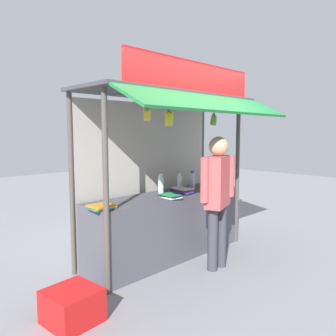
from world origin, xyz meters
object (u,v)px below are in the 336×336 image
(magazine_stack_mid_right, at_px, (101,207))
(banana_bunch_inner_right, at_px, (147,115))
(magazine_stack_far_left, at_px, (182,191))
(vendor_person, at_px, (218,190))
(water_bottle_back_right, at_px, (161,184))
(banana_bunch_inner_left, at_px, (214,120))
(magazine_stack_back_left, at_px, (170,196))
(water_bottle_front_right, at_px, (180,183))
(banana_bunch_leftmost, at_px, (169,119))
(plastic_crate, at_px, (72,306))
(water_bottle_center, at_px, (192,181))

(magazine_stack_mid_right, bearing_deg, banana_bunch_inner_right, -35.00)
(magazine_stack_far_left, bearing_deg, vendor_person, -90.81)
(water_bottle_back_right, distance_m, vendor_person, 0.81)
(banana_bunch_inner_right, bearing_deg, banana_bunch_inner_left, 0.07)
(water_bottle_back_right, bearing_deg, magazine_stack_back_left, -108.51)
(magazine_stack_far_left, bearing_deg, water_bottle_front_right, 51.00)
(magazine_stack_far_left, bearing_deg, water_bottle_back_right, 140.55)
(banana_bunch_leftmost, bearing_deg, banana_bunch_inner_left, 0.10)
(banana_bunch_inner_right, bearing_deg, banana_bunch_leftmost, -0.00)
(magazine_stack_back_left, xyz_separation_m, banana_bunch_inner_left, (0.60, -0.21, 0.96))
(banana_bunch_leftmost, bearing_deg, magazine_stack_mid_right, 158.79)
(banana_bunch_inner_left, distance_m, plastic_crate, 2.75)
(magazine_stack_back_left, height_order, banana_bunch_inner_left, banana_bunch_inner_left)
(water_bottle_back_right, xyz_separation_m, plastic_crate, (-1.66, -0.59, -0.84))
(magazine_stack_back_left, relative_size, banana_bunch_leftmost, 1.02)
(banana_bunch_inner_right, distance_m, banana_bunch_leftmost, 0.33)
(water_bottle_center, distance_m, banana_bunch_inner_right, 1.58)
(magazine_stack_back_left, distance_m, banana_bunch_inner_left, 1.15)
(plastic_crate, bearing_deg, water_bottle_front_right, 16.23)
(banana_bunch_leftmost, bearing_deg, water_bottle_back_right, 55.60)
(plastic_crate, bearing_deg, magazine_stack_back_left, 12.01)
(magazine_stack_mid_right, distance_m, banana_bunch_leftmost, 1.24)
(magazine_stack_back_left, distance_m, banana_bunch_inner_right, 1.16)
(magazine_stack_back_left, bearing_deg, vendor_person, -60.33)
(magazine_stack_mid_right, height_order, banana_bunch_inner_right, banana_bunch_inner_right)
(water_bottle_center, height_order, banana_bunch_inner_right, banana_bunch_inner_right)
(water_bottle_back_right, distance_m, banana_bunch_leftmost, 1.02)
(banana_bunch_inner_left, bearing_deg, water_bottle_center, 79.94)
(magazine_stack_far_left, distance_m, banana_bunch_inner_left, 1.03)
(water_bottle_back_right, bearing_deg, water_bottle_front_right, -0.92)
(water_bottle_back_right, bearing_deg, banana_bunch_leftmost, -124.40)
(water_bottle_back_right, relative_size, magazine_stack_far_left, 0.88)
(banana_bunch_inner_right, height_order, vendor_person, banana_bunch_inner_right)
(magazine_stack_far_left, relative_size, banana_bunch_inner_right, 1.29)
(magazine_stack_back_left, xyz_separation_m, plastic_crate, (-1.57, -0.33, -0.73))
(magazine_stack_mid_right, bearing_deg, water_bottle_front_right, 7.21)
(vendor_person, bearing_deg, water_bottle_center, -137.59)
(water_bottle_center, distance_m, banana_bunch_leftmost, 1.32)
(water_bottle_center, relative_size, banana_bunch_inner_left, 0.99)
(banana_bunch_inner_right, bearing_deg, magazine_stack_back_left, 20.74)
(water_bottle_front_right, xyz_separation_m, magazine_stack_mid_right, (-1.43, -0.18, -0.09))
(banana_bunch_inner_right, bearing_deg, plastic_crate, -173.23)
(water_bottle_back_right, distance_m, plastic_crate, 1.95)
(magazine_stack_far_left, xyz_separation_m, vendor_person, (-0.01, -0.60, 0.08))
(banana_bunch_inner_left, bearing_deg, water_bottle_back_right, 137.16)
(magazine_stack_back_left, relative_size, banana_bunch_inner_left, 1.09)
(banana_bunch_inner_right, distance_m, plastic_crate, 1.99)
(vendor_person, bearing_deg, banana_bunch_inner_left, -154.65)
(magazine_stack_far_left, bearing_deg, magazine_stack_mid_right, -179.73)
(magazine_stack_back_left, bearing_deg, water_bottle_front_right, 29.51)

